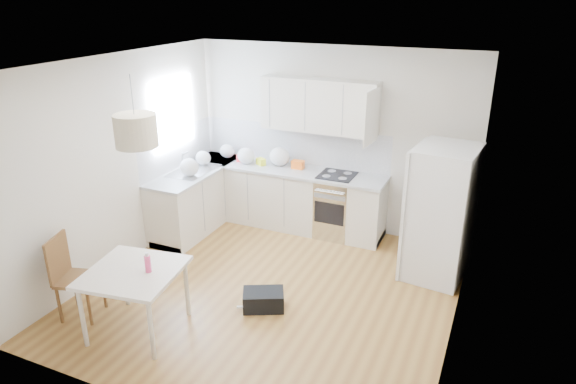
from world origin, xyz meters
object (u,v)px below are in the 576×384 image
(gym_bag, at_px, (263,300))
(dining_chair, at_px, (79,277))
(refrigerator, at_px, (442,213))
(dining_table, at_px, (134,277))

(gym_bag, bearing_deg, dining_chair, -178.58)
(gym_bag, bearing_deg, refrigerator, 17.25)
(dining_table, bearing_deg, refrigerator, 34.07)
(refrigerator, distance_m, gym_bag, 2.42)
(refrigerator, height_order, dining_chair, refrigerator)
(dining_chair, bearing_deg, gym_bag, 10.91)
(refrigerator, relative_size, dining_table, 1.62)
(refrigerator, bearing_deg, gym_bag, -130.19)
(dining_table, relative_size, gym_bag, 2.26)
(refrigerator, bearing_deg, dining_table, -131.14)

